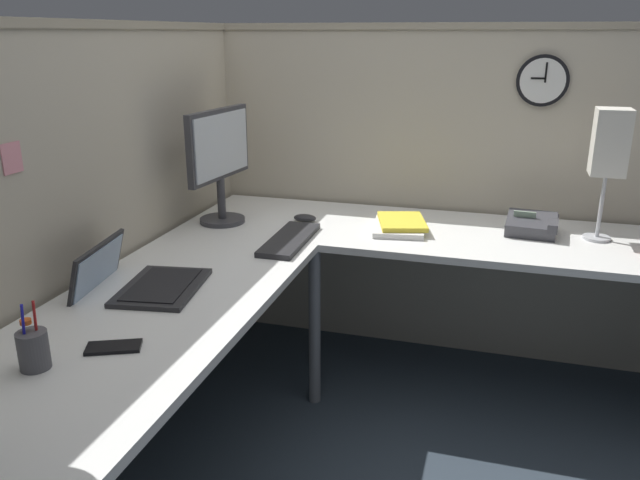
% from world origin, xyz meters
% --- Properties ---
extents(ground_plane, '(6.80, 6.80, 0.00)m').
position_xyz_m(ground_plane, '(0.00, 0.00, 0.00)').
color(ground_plane, '#2D3842').
extents(cubicle_wall_back, '(2.57, 0.12, 1.58)m').
position_xyz_m(cubicle_wall_back, '(-0.36, 0.87, 0.79)').
color(cubicle_wall_back, '#B7AD99').
rests_on(cubicle_wall_back, ground).
extents(cubicle_wall_right, '(0.12, 2.37, 1.58)m').
position_xyz_m(cubicle_wall_right, '(0.87, -0.27, 0.79)').
color(cubicle_wall_right, '#B7AD99').
rests_on(cubicle_wall_right, ground).
extents(desk, '(2.35, 2.15, 0.73)m').
position_xyz_m(desk, '(-0.15, -0.05, 0.63)').
color(desk, white).
rests_on(desk, ground).
extents(monitor, '(0.46, 0.20, 0.50)m').
position_xyz_m(monitor, '(0.32, 0.64, 1.02)').
color(monitor, '#38383D').
rests_on(monitor, desk).
extents(laptop, '(0.39, 0.43, 0.22)m').
position_xyz_m(laptop, '(-0.46, 0.60, 0.75)').
color(laptop, '#232326').
rests_on(laptop, desk).
extents(keyboard, '(0.43, 0.15, 0.02)m').
position_xyz_m(keyboard, '(0.14, 0.26, 0.74)').
color(keyboard, '#232326').
rests_on(keyboard, desk).
extents(computer_mouse, '(0.06, 0.10, 0.03)m').
position_xyz_m(computer_mouse, '(0.44, 0.29, 0.75)').
color(computer_mouse, '#232326').
rests_on(computer_mouse, desk).
extents(pen_cup, '(0.08, 0.08, 0.18)m').
position_xyz_m(pen_cup, '(-0.99, 0.55, 0.78)').
color(pen_cup, '#4C4C51').
rests_on(pen_cup, desk).
extents(cell_phone, '(0.12, 0.16, 0.01)m').
position_xyz_m(cell_phone, '(-0.84, 0.42, 0.73)').
color(cell_phone, black).
rests_on(cell_phone, desk).
extents(office_phone, '(0.21, 0.22, 0.11)m').
position_xyz_m(office_phone, '(0.53, -0.69, 0.77)').
color(office_phone, '#38383D').
rests_on(office_phone, desk).
extents(book_stack, '(0.32, 0.26, 0.04)m').
position_xyz_m(book_stack, '(0.44, -0.14, 0.75)').
color(book_stack, silver).
rests_on(book_stack, desk).
extents(desk_lamp_paper, '(0.13, 0.13, 0.53)m').
position_xyz_m(desk_lamp_paper, '(0.53, -0.94, 1.11)').
color(desk_lamp_paper, '#B7BABF').
rests_on(desk_lamp_paper, desk).
extents(wall_clock, '(0.04, 0.22, 0.22)m').
position_xyz_m(wall_clock, '(0.82, -0.68, 1.34)').
color(wall_clock, black).
extents(pinned_note_middle, '(0.08, 0.00, 0.09)m').
position_xyz_m(pinned_note_middle, '(-0.67, 0.82, 1.19)').
color(pinned_note_middle, pink).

